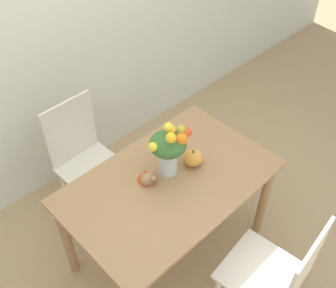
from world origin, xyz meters
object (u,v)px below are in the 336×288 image
object	(u,v)px
dining_chair_near_window	(86,160)
dining_chair_far_side	(274,276)
pumpkin	(193,157)
flower_vase	(169,148)
turkey_figurine	(147,176)

from	to	relation	value
dining_chair_near_window	dining_chair_far_side	bearing A→B (deg)	-83.34
pumpkin	dining_chair_far_side	world-z (taller)	dining_chair_far_side
pumpkin	dining_chair_near_window	xyz separation A→B (m)	(-0.34, 0.74, -0.32)
flower_vase	turkey_figurine	world-z (taller)	flower_vase
pumpkin	dining_chair_near_window	size ratio (longest dim) A/B	0.13
flower_vase	dining_chair_near_window	size ratio (longest dim) A/B	0.40
flower_vase	dining_chair_near_window	xyz separation A→B (m)	(-0.19, 0.68, -0.46)
pumpkin	dining_chair_near_window	world-z (taller)	dining_chair_near_window
pumpkin	turkey_figurine	size ratio (longest dim) A/B	0.88
dining_chair_near_window	turkey_figurine	bearing A→B (deg)	-88.71
flower_vase	pumpkin	size ratio (longest dim) A/B	3.01
flower_vase	dining_chair_far_side	xyz separation A→B (m)	(0.03, -0.81, -0.46)
dining_chair_far_side	pumpkin	bearing A→B (deg)	-104.52
dining_chair_near_window	dining_chair_far_side	size ratio (longest dim) A/B	1.00
flower_vase	pumpkin	xyz separation A→B (m)	(0.15, -0.05, -0.14)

